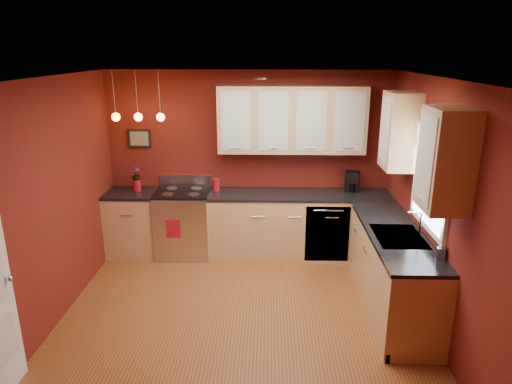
{
  "coord_description": "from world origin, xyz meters",
  "views": [
    {
      "loc": [
        0.29,
        -4.28,
        2.86
      ],
      "look_at": [
        0.14,
        1.0,
        1.2
      ],
      "focal_mm": 32.0,
      "sensor_mm": 36.0,
      "label": 1
    }
  ],
  "objects_px": {
    "sink": "(399,238)",
    "soap_pump": "(441,250)",
    "gas_range": "(184,223)",
    "red_canister": "(216,185)",
    "coffee_maker": "(352,182)"
  },
  "relations": [
    {
      "from": "sink",
      "to": "soap_pump",
      "type": "xyz_separation_m",
      "value": [
        0.25,
        -0.55,
        0.11
      ]
    },
    {
      "from": "soap_pump",
      "to": "gas_range",
      "type": "bearing_deg",
      "value": 144.45
    },
    {
      "from": "red_canister",
      "to": "soap_pump",
      "type": "distance_m",
      "value": 3.22
    },
    {
      "from": "gas_range",
      "to": "soap_pump",
      "type": "height_order",
      "value": "soap_pump"
    },
    {
      "from": "coffee_maker",
      "to": "soap_pump",
      "type": "distance_m",
      "value": 2.23
    },
    {
      "from": "gas_range",
      "to": "coffee_maker",
      "type": "bearing_deg",
      "value": 3.17
    },
    {
      "from": "gas_range",
      "to": "coffee_maker",
      "type": "relative_size",
      "value": 3.92
    },
    {
      "from": "sink",
      "to": "coffee_maker",
      "type": "bearing_deg",
      "value": 97.93
    },
    {
      "from": "gas_range",
      "to": "soap_pump",
      "type": "distance_m",
      "value": 3.57
    },
    {
      "from": "red_canister",
      "to": "coffee_maker",
      "type": "relative_size",
      "value": 0.6
    },
    {
      "from": "red_canister",
      "to": "gas_range",
      "type": "bearing_deg",
      "value": -168.49
    },
    {
      "from": "gas_range",
      "to": "sink",
      "type": "xyz_separation_m",
      "value": [
        2.62,
        -1.5,
        0.43
      ]
    },
    {
      "from": "gas_range",
      "to": "sink",
      "type": "bearing_deg",
      "value": -29.78
    },
    {
      "from": "sink",
      "to": "red_canister",
      "type": "xyz_separation_m",
      "value": [
        -2.15,
        1.6,
        0.11
      ]
    },
    {
      "from": "red_canister",
      "to": "soap_pump",
      "type": "xyz_separation_m",
      "value": [
        2.4,
        -2.15,
        0.0
      ]
    }
  ]
}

